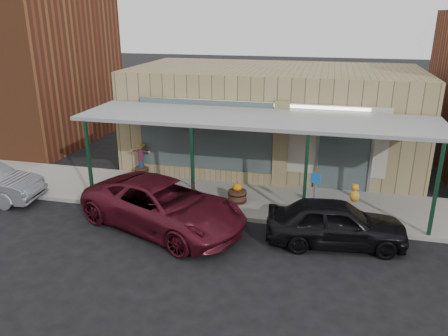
% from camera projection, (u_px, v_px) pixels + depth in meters
% --- Properties ---
extents(ground, '(120.00, 120.00, 0.00)m').
position_uv_depth(ground, '(232.00, 253.00, 12.25)').
color(ground, black).
rests_on(ground, ground).
extents(sidewalk, '(40.00, 3.20, 0.15)m').
position_uv_depth(sidewalk, '(254.00, 200.00, 15.52)').
color(sidewalk, gray).
rests_on(sidewalk, ground).
extents(storefront, '(12.00, 6.25, 4.20)m').
position_uv_depth(storefront, '(273.00, 117.00, 19.03)').
color(storefront, '#93805A').
rests_on(storefront, ground).
extents(awning, '(12.00, 3.00, 3.04)m').
position_uv_depth(awning, '(256.00, 120.00, 14.51)').
color(awning, slate).
rests_on(awning, ground).
extents(block_buildings_near, '(61.00, 8.00, 8.00)m').
position_uv_depth(block_buildings_near, '(324.00, 76.00, 18.98)').
color(block_buildings_near, brown).
rests_on(block_buildings_near, ground).
extents(barrel_scarecrow, '(0.84, 0.60, 1.39)m').
position_uv_depth(barrel_scarecrow, '(141.00, 165.00, 17.51)').
color(barrel_scarecrow, '#543321').
rests_on(barrel_scarecrow, sidewalk).
extents(barrel_pumpkin, '(0.82, 0.82, 0.75)m').
position_uv_depth(barrel_pumpkin, '(237.00, 195.00, 15.11)').
color(barrel_pumpkin, '#543321').
rests_on(barrel_pumpkin, sidewalk).
extents(handicap_sign, '(0.31, 0.11, 1.55)m').
position_uv_depth(handicap_sign, '(315.00, 190.00, 13.60)').
color(handicap_sign, gray).
rests_on(handicap_sign, sidewalk).
extents(parked_sedan, '(4.13, 2.09, 1.57)m').
position_uv_depth(parked_sedan, '(336.00, 223.00, 12.52)').
color(parked_sedan, black).
rests_on(parked_sedan, ground).
extents(car_maroon, '(5.94, 4.29, 1.50)m').
position_uv_depth(car_maroon, '(164.00, 205.00, 13.48)').
color(car_maroon, '#4C0F1C').
rests_on(car_maroon, ground).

